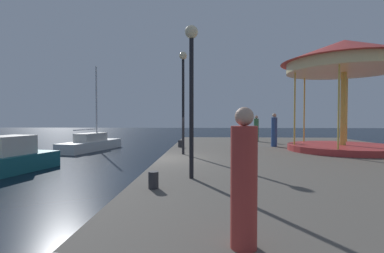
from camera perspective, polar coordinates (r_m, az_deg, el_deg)
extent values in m
plane|color=black|center=(11.91, -6.63, -10.22)|extent=(120.00, 120.00, 0.00)
cube|color=#5B564F|center=(12.63, 25.09, -7.84)|extent=(13.33, 25.66, 0.80)
cube|color=white|center=(22.84, -19.86, -3.69)|extent=(3.01, 6.20, 0.71)
cube|color=beige|center=(22.77, -19.91, -2.04)|extent=(1.75, 2.83, 0.61)
cylinder|color=silver|center=(23.36, -18.91, 4.48)|extent=(0.12, 0.12, 5.84)
cylinder|color=silver|center=(22.25, -20.83, -0.60)|extent=(0.69, 2.63, 0.08)
cube|color=#19606B|center=(15.28, -33.51, -6.34)|extent=(2.93, 4.65, 0.79)
cube|color=beige|center=(15.24, -33.36, -3.22)|extent=(1.81, 2.16, 0.87)
cube|color=#4C6070|center=(15.87, -30.81, -2.37)|extent=(1.22, 0.36, 0.39)
cylinder|color=#B23333|center=(16.16, 28.38, -3.87)|extent=(5.35, 5.35, 0.30)
cylinder|color=gold|center=(16.09, 28.48, 3.19)|extent=(0.28, 0.28, 3.67)
cylinder|color=#F2E099|center=(16.29, 28.59, 10.55)|extent=(5.54, 5.54, 0.50)
cone|color=#C63D38|center=(16.44, 28.63, 13.35)|extent=(6.15, 6.15, 1.12)
cylinder|color=gold|center=(18.51, 29.02, 2.96)|extent=(0.08, 0.08, 3.67)
cylinder|color=gold|center=(17.57, 21.91, 3.13)|extent=(0.08, 0.08, 3.67)
cylinder|color=gold|center=(15.19, 20.20, 3.40)|extent=(0.08, 0.08, 3.67)
cylinder|color=gold|center=(13.68, 27.74, 3.51)|extent=(0.08, 0.08, 3.67)
cylinder|color=black|center=(7.67, -0.11, 3.60)|extent=(0.12, 0.12, 3.83)
sphere|color=#F9E5B2|center=(8.02, -0.12, 18.73)|extent=(0.36, 0.36, 0.36)
cylinder|color=black|center=(12.84, -1.81, 3.97)|extent=(0.12, 0.12, 4.34)
sphere|color=#F9E5B2|center=(13.14, -1.82, 14.26)|extent=(0.36, 0.36, 0.36)
cylinder|color=#2D2D33|center=(6.77, -7.87, -10.76)|extent=(0.24, 0.24, 0.40)
cylinder|color=#2D2D33|center=(16.01, -2.43, -3.53)|extent=(0.24, 0.24, 0.40)
cylinder|color=#2D4C8C|center=(17.04, 16.41, -1.08)|extent=(0.34, 0.34, 1.71)
sphere|color=tan|center=(17.02, 16.44, 2.19)|extent=(0.24, 0.24, 0.24)
cylinder|color=#387247|center=(20.54, 12.96, -0.71)|extent=(0.34, 0.34, 1.62)
sphere|color=tan|center=(20.52, 12.98, 1.89)|extent=(0.24, 0.24, 0.24)
cylinder|color=#B23833|center=(3.70, 10.53, -12.07)|extent=(0.34, 0.34, 1.56)
sphere|color=tan|center=(3.59, 10.61, 2.01)|extent=(0.24, 0.24, 0.24)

